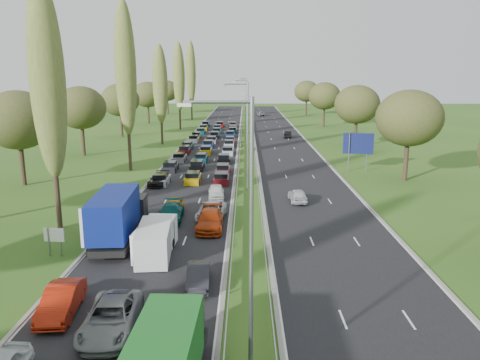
{
  "coord_description": "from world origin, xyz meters",
  "views": [
    {
      "loc": [
        4.28,
        -8.75,
        12.72
      ],
      "look_at": [
        3.68,
        41.3,
        1.5
      ],
      "focal_mm": 35.0,
      "sensor_mm": 36.0,
      "label": 1
    }
  ],
  "objects": [
    {
      "name": "blue_lorry",
      "position": [
        -5.57,
        25.77,
        2.1
      ],
      "size": [
        2.68,
        9.63,
        4.07
      ],
      "rotation": [
        0.0,
        0.0,
        0.06
      ],
      "color": "black",
      "rests_on": "near_carriageway"
    },
    {
      "name": "lamp_columns",
      "position": [
        4.5,
        78.0,
        6.0
      ],
      "size": [
        0.18,
        140.18,
        12.0
      ],
      "color": "gray",
      "rests_on": "ground"
    },
    {
      "name": "far_car_2",
      "position": [
        9.25,
        142.84,
        0.74
      ],
      "size": [
        2.52,
        5.26,
        1.45
      ],
      "primitive_type": "imported",
      "rotation": [
        0.0,
        0.0,
        3.17
      ],
      "color": "gray",
      "rests_on": "far_carriageway"
    },
    {
      "name": "white_van_front",
      "position": [
        -2.19,
        22.89,
        1.16
      ],
      "size": [
        2.22,
        5.65,
        2.27
      ],
      "rotation": [
        0.0,
        0.0,
        0.09
      ],
      "color": "silver",
      "rests_on": "near_carriageway"
    },
    {
      "name": "near_car_7",
      "position": [
        -2.38,
        31.25,
        0.76
      ],
      "size": [
        2.22,
        5.13,
        1.47
      ],
      "primitive_type": "imported",
      "rotation": [
        0.0,
        0.0,
        0.03
      ],
      "color": "#044441",
      "rests_on": "near_carriageway"
    },
    {
      "name": "near_car_9",
      "position": [
        1.39,
        17.95,
        0.67
      ],
      "size": [
        1.6,
        4.01,
        1.3
      ],
      "primitive_type": "imported",
      "rotation": [
        0.0,
        0.0,
        0.06
      ],
      "color": "#212227",
      "rests_on": "near_carriageway"
    },
    {
      "name": "traffic_queue_fill",
      "position": [
        -2.26,
        77.55,
        0.44
      ],
      "size": [
        9.07,
        68.62,
        0.8
      ],
      "color": "#B2B7BC",
      "rests_on": "ground"
    },
    {
      "name": "info_sign",
      "position": [
        -9.4,
        22.79,
        1.37
      ],
      "size": [
        1.5,
        0.23,
        2.1
      ],
      "color": "gray",
      "rests_on": "ground"
    },
    {
      "name": "far_car_0",
      "position": [
        9.63,
        37.74,
        0.7
      ],
      "size": [
        1.84,
        4.09,
        1.36
      ],
      "primitive_type": "imported",
      "rotation": [
        0.0,
        0.0,
        3.2
      ],
      "color": "#B5B9BF",
      "rests_on": "far_carriageway"
    },
    {
      "name": "near_car_12",
      "position": [
        1.19,
        39.14,
        0.72
      ],
      "size": [
        1.93,
        4.2,
        1.4
      ],
      "primitive_type": "imported",
      "rotation": [
        0.0,
        0.0,
        0.07
      ],
      "color": "silver",
      "rests_on": "near_carriageway"
    },
    {
      "name": "direction_sign",
      "position": [
        19.4,
        53.57,
        3.57
      ],
      "size": [
        3.97,
        0.71,
        5.2
      ],
      "color": "gray",
      "rests_on": "ground"
    },
    {
      "name": "far_carriageway",
      "position": [
        11.25,
        82.5,
        0.0
      ],
      "size": [
        10.5,
        215.0,
        0.04
      ],
      "primitive_type": "cube",
      "color": "black",
      "rests_on": "ground"
    },
    {
      "name": "far_car_1",
      "position": [
        13.08,
        88.55,
        0.72
      ],
      "size": [
        1.86,
        4.39,
        1.41
      ],
      "primitive_type": "imported",
      "rotation": [
        0.0,
        0.0,
        3.05
      ],
      "color": "black",
      "rests_on": "far_carriageway"
    },
    {
      "name": "woodland_left",
      "position": [
        -22.0,
        62.63,
        7.68
      ],
      "size": [
        8.0,
        166.0,
        11.1
      ],
      "color": "#2D2116",
      "rests_on": "ground"
    },
    {
      "name": "woodland_right",
      "position": [
        24.0,
        66.67,
        7.68
      ],
      "size": [
        8.0,
        153.0,
        11.1
      ],
      "color": "#2D2116",
      "rests_on": "ground"
    },
    {
      "name": "near_car_8",
      "position": [
        -2.39,
        33.35,
        0.74
      ],
      "size": [
        1.91,
        4.29,
        1.43
      ],
      "primitive_type": "imported",
      "rotation": [
        0.0,
        0.0,
        0.05
      ],
      "color": "orange",
      "rests_on": "near_carriageway"
    },
    {
      "name": "near_car_11",
      "position": [
        1.29,
        28.99,
        0.8
      ],
      "size": [
        2.23,
        5.4,
        1.56
      ],
      "primitive_type": "imported",
      "rotation": [
        0.0,
        0.0,
        0.01
      ],
      "color": "#9F2F09",
      "rests_on": "near_carriageway"
    },
    {
      "name": "near_car_6",
      "position": [
        -2.49,
        12.63,
        0.79
      ],
      "size": [
        2.83,
        5.68,
        1.54
      ],
      "primitive_type": "imported",
      "rotation": [
        0.0,
        0.0,
        0.05
      ],
      "color": "slate",
      "rests_on": "near_carriageway"
    },
    {
      "name": "near_car_2",
      "position": [
        -5.94,
        27.56,
        0.76
      ],
      "size": [
        2.69,
        5.41,
        1.47
      ],
      "primitive_type": "imported",
      "rotation": [
        0.0,
        0.0,
        -0.05
      ],
      "color": "white",
      "rests_on": "near_carriageway"
    },
    {
      "name": "near_car_1",
      "position": [
        -5.69,
        14.39,
        0.79
      ],
      "size": [
        2.04,
        4.83,
        1.55
      ],
      "primitive_type": "imported",
      "rotation": [
        0.0,
        0.0,
        0.09
      ],
      "color": "#971B09",
      "rests_on": "near_carriageway"
    },
    {
      "name": "central_reservation",
      "position": [
        4.5,
        82.5,
        0.55
      ],
      "size": [
        2.36,
        215.0,
        0.32
      ],
      "color": "gray",
      "rests_on": "ground"
    },
    {
      "name": "near_car_3",
      "position": [
        -6.0,
        45.14,
        0.7
      ],
      "size": [
        2.19,
        4.8,
        1.36
      ],
      "primitive_type": "imported",
      "rotation": [
        0.0,
        0.0,
        -0.06
      ],
      "color": "black",
      "rests_on": "near_carriageway"
    },
    {
      "name": "poplar_row",
      "position": [
        -11.5,
        68.17,
        12.39
      ],
      "size": [
        2.8,
        127.8,
        22.44
      ],
      "color": "#2D2116",
      "rests_on": "ground"
    },
    {
      "name": "white_van_rear",
      "position": [
        -2.25,
        23.71,
        1.12
      ],
      "size": [
        2.14,
        5.46,
        2.19
      ],
      "rotation": [
        0.0,
        0.0,
        -0.06
      ],
      "color": "white",
      "rests_on": "near_carriageway"
    },
    {
      "name": "near_carriageway",
      "position": [
        -2.25,
        82.5,
        0.0
      ],
      "size": [
        10.5,
        215.0,
        0.04
      ],
      "primitive_type": "cube",
      "color": "black",
      "rests_on": "ground"
    },
    {
      "name": "ground",
      "position": [
        4.5,
        80.0,
        0.0
      ],
      "size": [
        260.0,
        260.0,
        0.0
      ],
      "primitive_type": "plane",
      "color": "#2C571B",
      "rests_on": "ground"
    },
    {
      "name": "near_car_10",
      "position": [
        1.21,
        31.65,
        0.75
      ],
      "size": [
        2.76,
        5.38,
        1.45
      ],
      "primitive_type": "imported",
      "rotation": [
        0.0,
        0.0,
        -0.07
      ],
      "color": "silver",
      "rests_on": "near_carriageway"
    }
  ]
}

